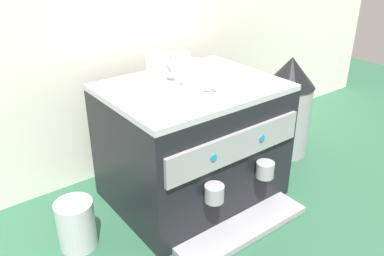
{
  "coord_description": "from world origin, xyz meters",
  "views": [
    {
      "loc": [
        -0.71,
        -0.93,
        0.83
      ],
      "look_at": [
        0.0,
        0.0,
        0.26
      ],
      "focal_mm": 37.15,
      "sensor_mm": 36.0,
      "label": 1
    }
  ],
  "objects_px": {
    "espresso_machine": "(193,143)",
    "ceramic_cup_2": "(195,78)",
    "ceramic_bowl_0": "(142,88)",
    "coffee_grinder": "(287,105)",
    "milk_pitcher": "(76,224)",
    "ceramic_cup_3": "(193,71)",
    "ceramic_cup_1": "(159,66)",
    "ceramic_bowl_1": "(165,104)",
    "ceramic_cup_0": "(181,62)"
  },
  "relations": [
    {
      "from": "espresso_machine",
      "to": "ceramic_cup_2",
      "type": "height_order",
      "value": "ceramic_cup_2"
    },
    {
      "from": "ceramic_bowl_0",
      "to": "coffee_grinder",
      "type": "relative_size",
      "value": 0.29
    },
    {
      "from": "espresso_machine",
      "to": "milk_pitcher",
      "type": "distance_m",
      "value": 0.44
    },
    {
      "from": "ceramic_cup_3",
      "to": "milk_pitcher",
      "type": "bearing_deg",
      "value": -175.81
    },
    {
      "from": "ceramic_cup_3",
      "to": "ceramic_cup_2",
      "type": "bearing_deg",
      "value": -124.05
    },
    {
      "from": "ceramic_cup_1",
      "to": "ceramic_bowl_1",
      "type": "height_order",
      "value": "ceramic_cup_1"
    },
    {
      "from": "ceramic_bowl_0",
      "to": "ceramic_bowl_1",
      "type": "xyz_separation_m",
      "value": [
        -0.01,
        -0.14,
        -0.0
      ]
    },
    {
      "from": "ceramic_cup_3",
      "to": "milk_pitcher",
      "type": "height_order",
      "value": "ceramic_cup_3"
    },
    {
      "from": "ceramic_cup_1",
      "to": "ceramic_bowl_0",
      "type": "relative_size",
      "value": 1.05
    },
    {
      "from": "ceramic_cup_2",
      "to": "milk_pitcher",
      "type": "relative_size",
      "value": 0.67
    },
    {
      "from": "ceramic_cup_2",
      "to": "ceramic_cup_1",
      "type": "bearing_deg",
      "value": 94.24
    },
    {
      "from": "ceramic_cup_3",
      "to": "ceramic_bowl_1",
      "type": "height_order",
      "value": "ceramic_cup_3"
    },
    {
      "from": "ceramic_cup_0",
      "to": "milk_pitcher",
      "type": "distance_m",
      "value": 0.61
    },
    {
      "from": "ceramic_cup_0",
      "to": "ceramic_cup_2",
      "type": "height_order",
      "value": "ceramic_cup_2"
    },
    {
      "from": "ceramic_cup_0",
      "to": "coffee_grinder",
      "type": "xyz_separation_m",
      "value": [
        0.44,
        -0.11,
        -0.23
      ]
    },
    {
      "from": "ceramic_cup_0",
      "to": "coffee_grinder",
      "type": "bearing_deg",
      "value": -14.08
    },
    {
      "from": "ceramic_cup_0",
      "to": "ceramic_cup_2",
      "type": "bearing_deg",
      "value": -113.23
    },
    {
      "from": "ceramic_cup_2",
      "to": "milk_pitcher",
      "type": "bearing_deg",
      "value": 173.56
    },
    {
      "from": "ceramic_bowl_1",
      "to": "espresso_machine",
      "type": "bearing_deg",
      "value": 32.44
    },
    {
      "from": "ceramic_cup_0",
      "to": "ceramic_cup_3",
      "type": "relative_size",
      "value": 0.92
    },
    {
      "from": "ceramic_cup_0",
      "to": "ceramic_cup_3",
      "type": "distance_m",
      "value": 0.1
    },
    {
      "from": "ceramic_cup_1",
      "to": "ceramic_bowl_1",
      "type": "relative_size",
      "value": 1.11
    },
    {
      "from": "ceramic_cup_0",
      "to": "coffee_grinder",
      "type": "height_order",
      "value": "ceramic_cup_0"
    },
    {
      "from": "ceramic_bowl_1",
      "to": "ceramic_cup_1",
      "type": "bearing_deg",
      "value": 59.87
    },
    {
      "from": "ceramic_cup_3",
      "to": "milk_pitcher",
      "type": "relative_size",
      "value": 0.75
    },
    {
      "from": "ceramic_cup_2",
      "to": "milk_pitcher",
      "type": "height_order",
      "value": "ceramic_cup_2"
    },
    {
      "from": "ceramic_cup_2",
      "to": "milk_pitcher",
      "type": "xyz_separation_m",
      "value": [
        -0.4,
        0.04,
        -0.37
      ]
    },
    {
      "from": "ceramic_cup_3",
      "to": "milk_pitcher",
      "type": "distance_m",
      "value": 0.58
    },
    {
      "from": "espresso_machine",
      "to": "coffee_grinder",
      "type": "height_order",
      "value": "same"
    },
    {
      "from": "milk_pitcher",
      "to": "ceramic_cup_0",
      "type": "bearing_deg",
      "value": 15.41
    },
    {
      "from": "ceramic_bowl_0",
      "to": "ceramic_cup_3",
      "type": "bearing_deg",
      "value": 1.96
    },
    {
      "from": "ceramic_bowl_0",
      "to": "milk_pitcher",
      "type": "bearing_deg",
      "value": -174.18
    },
    {
      "from": "ceramic_cup_2",
      "to": "coffee_grinder",
      "type": "bearing_deg",
      "value": 6.96
    },
    {
      "from": "ceramic_cup_0",
      "to": "ceramic_bowl_0",
      "type": "xyz_separation_m",
      "value": [
        -0.21,
        -0.1,
        -0.01
      ]
    },
    {
      "from": "ceramic_cup_1",
      "to": "coffee_grinder",
      "type": "bearing_deg",
      "value": -11.5
    },
    {
      "from": "ceramic_cup_0",
      "to": "milk_pitcher",
      "type": "bearing_deg",
      "value": -164.59
    },
    {
      "from": "coffee_grinder",
      "to": "ceramic_bowl_0",
      "type": "bearing_deg",
      "value": 179.33
    },
    {
      "from": "espresso_machine",
      "to": "milk_pitcher",
      "type": "bearing_deg",
      "value": -179.64
    },
    {
      "from": "espresso_machine",
      "to": "ceramic_bowl_1",
      "type": "bearing_deg",
      "value": -147.56
    },
    {
      "from": "ceramic_cup_0",
      "to": "ceramic_cup_2",
      "type": "distance_m",
      "value": 0.19
    },
    {
      "from": "ceramic_cup_1",
      "to": "ceramic_cup_3",
      "type": "distance_m",
      "value": 0.11
    },
    {
      "from": "ceramic_cup_0",
      "to": "espresso_machine",
      "type": "bearing_deg",
      "value": -110.0
    },
    {
      "from": "ceramic_cup_2",
      "to": "coffee_grinder",
      "type": "relative_size",
      "value": 0.25
    },
    {
      "from": "ceramic_cup_1",
      "to": "ceramic_cup_2",
      "type": "relative_size",
      "value": 1.22
    },
    {
      "from": "ceramic_cup_1",
      "to": "ceramic_cup_3",
      "type": "height_order",
      "value": "ceramic_cup_1"
    },
    {
      "from": "ceramic_bowl_0",
      "to": "ceramic_bowl_1",
      "type": "relative_size",
      "value": 1.05
    },
    {
      "from": "espresso_machine",
      "to": "ceramic_cup_2",
      "type": "xyz_separation_m",
      "value": [
        -0.03,
        -0.05,
        0.25
      ]
    },
    {
      "from": "ceramic_cup_2",
      "to": "ceramic_bowl_1",
      "type": "bearing_deg",
      "value": -156.15
    },
    {
      "from": "ceramic_cup_3",
      "to": "ceramic_bowl_0",
      "type": "bearing_deg",
      "value": -178.04
    },
    {
      "from": "ceramic_cup_1",
      "to": "ceramic_bowl_1",
      "type": "xyz_separation_m",
      "value": [
        -0.14,
        -0.24,
        -0.02
      ]
    }
  ]
}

